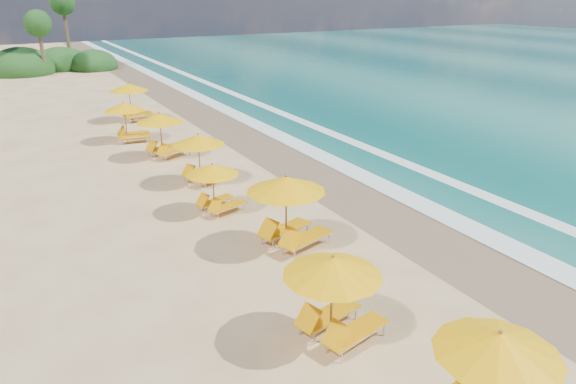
% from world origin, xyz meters
% --- Properties ---
extents(ground, '(160.00, 160.00, 0.00)m').
position_xyz_m(ground, '(0.00, 0.00, 0.00)').
color(ground, '#DAB780').
rests_on(ground, ground).
extents(wet_sand, '(4.00, 160.00, 0.01)m').
position_xyz_m(wet_sand, '(4.00, 0.00, 0.01)').
color(wet_sand, '#7B6449').
rests_on(wet_sand, ground).
extents(surf_foam, '(4.00, 160.00, 0.01)m').
position_xyz_m(surf_foam, '(6.70, 0.00, 0.03)').
color(surf_foam, white).
rests_on(surf_foam, ground).
extents(station_2, '(3.07, 3.01, 2.39)m').
position_xyz_m(station_2, '(-1.30, -10.58, 1.34)').
color(station_2, olive).
rests_on(station_2, ground).
extents(station_3, '(2.95, 2.85, 2.41)m').
position_xyz_m(station_3, '(-2.36, -6.68, 1.35)').
color(station_3, olive).
rests_on(station_3, ground).
extents(station_4, '(3.28, 3.19, 2.61)m').
position_xyz_m(station_4, '(-0.88, -1.76, 1.46)').
color(station_4, olive).
rests_on(station_4, ground).
extents(station_5, '(2.56, 2.48, 2.04)m').
position_xyz_m(station_5, '(-1.92, 2.14, 1.14)').
color(station_5, olive).
rests_on(station_5, ground).
extents(station_6, '(2.98, 2.93, 2.32)m').
position_xyz_m(station_6, '(-1.23, 5.54, 1.30)').
color(station_6, olive).
rests_on(station_6, ground).
extents(station_7, '(3.09, 3.04, 2.40)m').
position_xyz_m(station_7, '(-1.58, 10.14, 1.34)').
color(station_7, olive).
rests_on(station_7, ground).
extents(station_8, '(2.67, 2.53, 2.29)m').
position_xyz_m(station_8, '(-2.43, 14.07, 1.28)').
color(station_8, olive).
rests_on(station_8, ground).
extents(station_9, '(2.76, 2.56, 2.52)m').
position_xyz_m(station_9, '(-0.97, 19.03, 1.41)').
color(station_9, olive).
rests_on(station_9, ground).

